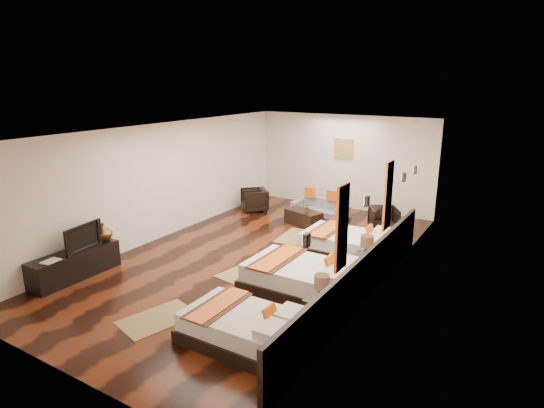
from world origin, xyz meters
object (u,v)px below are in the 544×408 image
Objects in this scene: nightstand_b at (366,265)px; sofa at (320,207)px; armchair_right at (384,219)px; coffee_table at (303,218)px; bed_far at (350,244)px; tv_console at (75,264)px; bed_mid at (306,278)px; tv at (80,237)px; armchair_left at (254,200)px; nightstand_a at (321,309)px; table_plant at (307,208)px; figurine at (103,232)px; book at (46,260)px; bed_near at (246,328)px.

nightstand_b is 0.55× the size of sofa.
coffee_table is at bearing 165.25° from armchair_right.
bed_far is 1.13× the size of tv_console.
bed_mid reaches higher than tv_console.
armchair_right is 2.10m from coffee_table.
tv is 7.21m from armchair_right.
nightstand_b is 5.37m from armchair_left.
nightstand_a is (0.75, -3.08, 0.05)m from bed_far.
sofa is at bearing 127.47° from bed_far.
armchair_left reaches higher than sofa.
tv_console is at bearing -115.07° from table_plant.
nightstand_b is at bearing -43.73° from table_plant.
book is at bearing -90.00° from figurine.
bed_near is at bearing -72.03° from table_plant.
table_plant is at bearing 142.76° from bed_far.
book is 7.31m from sofa.
nightstand_a is 5.14m from book.
figurine is at bearing -142.91° from bed_far.
tv reaches higher than book.
tv_console is 1.96× the size of tv.
coffee_table is at bearing 149.90° from table_plant.
tv_console is at bearing 153.00° from tv.
bed_mid is at bearing -61.99° from coffee_table.
tv_console is 0.56m from tv.
nightstand_a is at bearing -59.59° from coffee_table.
bed_near is 4.20m from tv_console.
bed_far is (0.00, 4.05, 0.02)m from bed_near.
bed_near is 7.70× the size of table_plant.
armchair_right is at bearing 97.09° from nightstand_a.
tv is at bearing -113.66° from coffee_table.
coffee_table is (-1.89, 3.55, -0.09)m from bed_mid.
armchair_left is 3.01× the size of table_plant.
figurine is at bearing 168.12° from bed_near.
bed_far is at bearing -37.24° from table_plant.
armchair_right is at bearing 21.05° from table_plant.
nightstand_b is 5.61m from tv.
bed_near is 5.90× the size of book.
figurine is 5.13m from table_plant.
coffee_table is (-2.00, -0.64, -0.12)m from armchair_right.
nightstand_b reaches higher than bed_mid.
book is (-4.95, -1.40, 0.25)m from nightstand_a.
sofa is at bearing -28.59° from tv.
book is 6.30m from table_plant.
sofa is (2.26, 6.21, -0.57)m from tv.
figurine is (-4.95, -0.09, 0.42)m from nightstand_a.
tv reaches higher than bed_mid.
nightstand_a is 0.97× the size of tv.
nightstand_b is at bearing -54.75° from bed_far.
coffee_table is at bearing 63.21° from figurine.
sofa is at bearing 71.55° from book.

